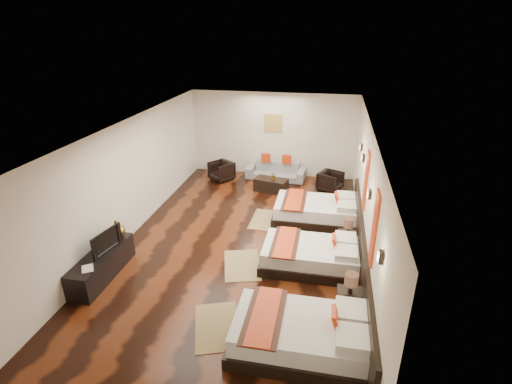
% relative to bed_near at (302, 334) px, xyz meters
% --- Properties ---
extents(floor, '(5.50, 9.50, 0.01)m').
position_rel_bed_near_xyz_m(floor, '(-1.70, 3.02, -0.29)').
color(floor, black).
rests_on(floor, ground).
extents(ceiling, '(5.50, 9.50, 0.01)m').
position_rel_bed_near_xyz_m(ceiling, '(-1.70, 3.02, 2.51)').
color(ceiling, white).
rests_on(ceiling, floor).
extents(back_wall, '(5.50, 0.01, 2.80)m').
position_rel_bed_near_xyz_m(back_wall, '(-1.70, 7.77, 1.11)').
color(back_wall, silver).
rests_on(back_wall, floor).
extents(left_wall, '(0.01, 9.50, 2.80)m').
position_rel_bed_near_xyz_m(left_wall, '(-4.45, 3.02, 1.11)').
color(left_wall, silver).
rests_on(left_wall, floor).
extents(right_wall, '(0.01, 9.50, 2.80)m').
position_rel_bed_near_xyz_m(right_wall, '(1.05, 3.02, 1.11)').
color(right_wall, silver).
rests_on(right_wall, floor).
extents(headboard_panel, '(0.08, 6.60, 0.90)m').
position_rel_bed_near_xyz_m(headboard_panel, '(1.01, 2.22, 0.16)').
color(headboard_panel, black).
rests_on(headboard_panel, floor).
extents(bed_near, '(2.22, 1.39, 0.85)m').
position_rel_bed_near_xyz_m(bed_near, '(0.00, 0.00, 0.00)').
color(bed_near, black).
rests_on(bed_near, floor).
extents(bed_mid, '(2.08, 1.31, 0.79)m').
position_rel_bed_near_xyz_m(bed_mid, '(-0.00, 2.37, -0.02)').
color(bed_mid, black).
rests_on(bed_mid, floor).
extents(bed_far, '(2.20, 1.38, 0.84)m').
position_rel_bed_near_xyz_m(bed_far, '(-0.00, 4.53, -0.00)').
color(bed_far, black).
rests_on(bed_far, floor).
extents(nightstand_a, '(0.44, 0.44, 0.88)m').
position_rel_bed_near_xyz_m(nightstand_a, '(0.75, 0.95, 0.02)').
color(nightstand_a, black).
rests_on(nightstand_a, floor).
extents(nightstand_b, '(0.42, 0.42, 0.83)m').
position_rel_bed_near_xyz_m(nightstand_b, '(0.75, 3.14, 0.00)').
color(nightstand_b, black).
rests_on(nightstand_b, floor).
extents(jute_mat_near, '(1.10, 1.38, 0.01)m').
position_rel_bed_near_xyz_m(jute_mat_near, '(-1.47, 0.21, -0.28)').
color(jute_mat_near, olive).
rests_on(jute_mat_near, floor).
extents(jute_mat_mid, '(1.05, 1.36, 0.01)m').
position_rel_bed_near_xyz_m(jute_mat_mid, '(-1.47, 2.11, -0.28)').
color(jute_mat_mid, olive).
rests_on(jute_mat_mid, floor).
extents(jute_mat_far, '(0.77, 1.21, 0.01)m').
position_rel_bed_near_xyz_m(jute_mat_far, '(-1.32, 4.30, -0.28)').
color(jute_mat_far, olive).
rests_on(jute_mat_far, floor).
extents(tv_console, '(0.50, 1.80, 0.55)m').
position_rel_bed_near_xyz_m(tv_console, '(-4.20, 1.17, -0.01)').
color(tv_console, black).
rests_on(tv_console, floor).
extents(tv, '(0.25, 0.83, 0.47)m').
position_rel_bed_near_xyz_m(tv, '(-4.15, 1.30, 0.50)').
color(tv, black).
rests_on(tv, tv_console).
extents(book, '(0.32, 0.34, 0.03)m').
position_rel_bed_near_xyz_m(book, '(-4.20, 0.56, 0.27)').
color(book, black).
rests_on(book, tv_console).
extents(figurine, '(0.47, 0.47, 0.37)m').
position_rel_bed_near_xyz_m(figurine, '(-4.20, 1.87, 0.45)').
color(figurine, brown).
rests_on(figurine, tv_console).
extents(sofa, '(2.01, 0.92, 0.57)m').
position_rel_bed_near_xyz_m(sofa, '(-1.51, 7.33, -0.00)').
color(sofa, gray).
rests_on(sofa, floor).
extents(armchair_left, '(0.96, 0.96, 0.64)m').
position_rel_bed_near_xyz_m(armchair_left, '(-3.27, 6.87, 0.03)').
color(armchair_left, black).
rests_on(armchair_left, floor).
extents(armchair_right, '(0.89, 0.88, 0.61)m').
position_rel_bed_near_xyz_m(armchair_right, '(0.30, 6.67, 0.02)').
color(armchair_right, black).
rests_on(armchair_right, floor).
extents(coffee_table, '(1.09, 0.72, 0.40)m').
position_rel_bed_near_xyz_m(coffee_table, '(-1.51, 6.28, -0.09)').
color(coffee_table, black).
rests_on(coffee_table, floor).
extents(table_plant, '(0.25, 0.22, 0.24)m').
position_rel_bed_near_xyz_m(table_plant, '(-1.42, 6.26, 0.23)').
color(table_plant, '#1F531B').
rests_on(table_plant, coffee_table).
extents(orange_panel_a, '(0.04, 0.40, 1.30)m').
position_rel_bed_near_xyz_m(orange_panel_a, '(1.03, 1.12, 1.41)').
color(orange_panel_a, '#D86014').
rests_on(orange_panel_a, right_wall).
extents(orange_panel_b, '(0.04, 0.40, 1.30)m').
position_rel_bed_near_xyz_m(orange_panel_b, '(1.03, 3.32, 1.41)').
color(orange_panel_b, '#D86014').
rests_on(orange_panel_b, right_wall).
extents(sconce_near, '(0.07, 0.12, 0.18)m').
position_rel_bed_near_xyz_m(sconce_near, '(1.01, 0.02, 1.56)').
color(sconce_near, black).
rests_on(sconce_near, right_wall).
extents(sconce_mid, '(0.07, 0.12, 0.18)m').
position_rel_bed_near_xyz_m(sconce_mid, '(1.01, 2.22, 1.56)').
color(sconce_mid, black).
rests_on(sconce_mid, right_wall).
extents(sconce_far, '(0.07, 0.12, 0.18)m').
position_rel_bed_near_xyz_m(sconce_far, '(1.01, 4.42, 1.56)').
color(sconce_far, black).
rests_on(sconce_far, right_wall).
extents(sconce_lounge, '(0.07, 0.12, 0.18)m').
position_rel_bed_near_xyz_m(sconce_lounge, '(1.01, 5.32, 1.56)').
color(sconce_lounge, black).
rests_on(sconce_lounge, right_wall).
extents(gold_artwork, '(0.60, 0.04, 0.60)m').
position_rel_bed_near_xyz_m(gold_artwork, '(-1.70, 7.75, 1.51)').
color(gold_artwork, '#AD873F').
rests_on(gold_artwork, back_wall).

